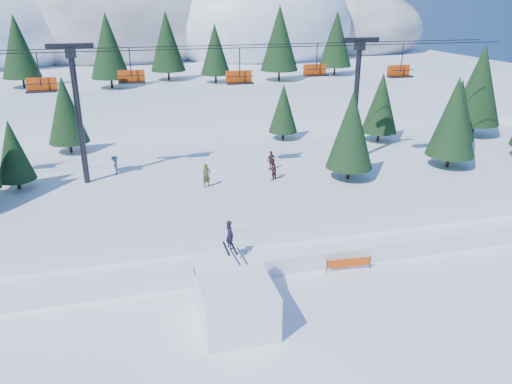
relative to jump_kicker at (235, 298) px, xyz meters
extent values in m
plane|color=white|center=(1.08, -1.34, -1.33)|extent=(160.00, 160.00, 0.00)
cube|color=white|center=(1.08, 16.66, -0.08)|extent=(70.00, 22.00, 2.50)
cube|color=white|center=(1.08, 6.66, -0.78)|extent=(70.00, 6.00, 1.10)
cube|color=white|center=(1.08, 66.66, 1.67)|extent=(110.00, 60.00, 6.00)
ellipsoid|color=#605B59|center=(-4.92, 76.66, 11.93)|extent=(44.00, 39.60, 26.40)
ellipsoid|color=white|center=(19.08, 68.66, 10.10)|extent=(34.00, 30.60, 19.72)
ellipsoid|color=#605B59|center=(39.08, 74.66, 8.80)|extent=(30.00, 27.00, 15.00)
cylinder|color=black|center=(-5.90, 39.02, 5.26)|extent=(0.26, 0.26, 1.17)
cone|color=#1B3A1A|center=(-5.90, 39.02, 9.44)|extent=(4.35, 4.35, 7.19)
cylinder|color=black|center=(6.47, 40.06, 5.16)|extent=(0.26, 0.26, 0.98)
cone|color=#1B3A1A|center=(6.47, 40.06, 8.66)|extent=(3.63, 3.63, 6.01)
cylinder|color=black|center=(14.49, 39.75, 5.31)|extent=(0.26, 0.26, 1.27)
cone|color=#1B3A1A|center=(14.49, 39.75, 9.83)|extent=(4.71, 4.71, 7.79)
cylinder|color=black|center=(-15.80, 42.00, 5.25)|extent=(0.26, 0.26, 1.14)
cone|color=#1B3A1A|center=(-15.80, 42.00, 9.33)|extent=(4.25, 4.25, 7.02)
cylinder|color=black|center=(23.17, 42.43, 5.26)|extent=(0.26, 0.26, 1.17)
cone|color=#1B3A1A|center=(23.17, 42.43, 9.42)|extent=(4.33, 4.33, 7.16)
cylinder|color=black|center=(1.05, 43.53, 5.26)|extent=(0.26, 0.26, 1.17)
cone|color=#1B3A1A|center=(1.05, 43.53, 9.44)|extent=(4.35, 4.35, 7.19)
cube|color=white|center=(0.00, -0.13, -0.10)|extent=(3.62, 4.47, 2.45)
cube|color=white|center=(0.00, 1.79, 1.17)|extent=(3.62, 1.57, 0.87)
imported|color=black|center=(0.10, 1.47, 2.93)|extent=(0.56, 0.67, 1.56)
cube|color=black|center=(-0.10, 1.47, 2.14)|extent=(0.11, 1.65, 0.03)
cube|color=black|center=(0.30, 1.47, 2.14)|extent=(0.11, 1.65, 0.03)
cylinder|color=black|center=(-7.92, 16.66, 6.17)|extent=(0.44, 0.44, 10.00)
cube|color=black|center=(-7.92, 16.66, 11.27)|extent=(3.20, 0.35, 0.35)
cube|color=black|center=(-7.92, 16.66, 10.82)|extent=(0.70, 0.70, 0.70)
cylinder|color=black|center=(14.08, 16.66, 6.17)|extent=(0.44, 0.44, 10.00)
cube|color=black|center=(14.08, 16.66, 11.27)|extent=(3.20, 0.35, 0.35)
cube|color=black|center=(14.08, 16.66, 10.82)|extent=(0.70, 0.70, 0.70)
cylinder|color=black|center=(3.08, 15.46, 10.97)|extent=(46.00, 0.06, 0.06)
cylinder|color=black|center=(3.08, 17.86, 10.97)|extent=(46.00, 0.06, 0.06)
cylinder|color=black|center=(-9.99, 15.46, 9.87)|extent=(0.08, 0.08, 2.20)
cube|color=black|center=(-9.99, 15.46, 8.42)|extent=(2.00, 0.75, 0.12)
cube|color=#D5430A|center=(-9.99, 15.84, 8.87)|extent=(2.00, 0.10, 0.85)
cylinder|color=black|center=(-9.99, 15.11, 8.97)|extent=(2.00, 0.06, 0.06)
cylinder|color=black|center=(-3.92, 17.86, 9.87)|extent=(0.08, 0.08, 2.20)
cube|color=black|center=(-3.92, 17.86, 8.42)|extent=(2.00, 0.75, 0.12)
cube|color=#D5430A|center=(-3.92, 18.24, 8.87)|extent=(2.00, 0.10, 0.85)
cylinder|color=black|center=(-3.92, 17.51, 8.97)|extent=(2.00, 0.06, 0.06)
cylinder|color=black|center=(3.91, 15.46, 9.87)|extent=(0.08, 0.08, 2.20)
cube|color=black|center=(3.91, 15.46, 8.42)|extent=(2.00, 0.75, 0.12)
cube|color=#D5430A|center=(3.91, 15.84, 8.87)|extent=(2.00, 0.10, 0.85)
cylinder|color=black|center=(3.91, 15.11, 8.97)|extent=(2.00, 0.06, 0.06)
cylinder|color=black|center=(10.92, 17.86, 9.87)|extent=(0.08, 0.08, 2.20)
cube|color=black|center=(10.92, 17.86, 8.42)|extent=(2.00, 0.75, 0.12)
cube|color=#D5430A|center=(10.92, 18.24, 8.87)|extent=(2.00, 0.10, 0.85)
cylinder|color=black|center=(10.92, 17.51, 8.97)|extent=(2.00, 0.06, 0.06)
cylinder|color=black|center=(17.28, 15.46, 9.87)|extent=(0.08, 0.08, 2.20)
cube|color=black|center=(17.28, 15.46, 8.42)|extent=(2.00, 0.75, 0.12)
cube|color=#D5430A|center=(17.28, 15.84, 8.87)|extent=(2.00, 0.10, 0.85)
cylinder|color=black|center=(17.28, 15.11, 8.97)|extent=(2.00, 0.06, 0.06)
cylinder|color=black|center=(21.09, 13.00, 1.70)|extent=(0.26, 0.26, 1.05)
cone|color=#1B3A1A|center=(21.09, 13.00, 5.44)|extent=(3.89, 3.89, 6.44)
cylinder|color=black|center=(24.87, 17.61, 1.63)|extent=(0.26, 0.26, 0.91)
cone|color=#1B3A1A|center=(24.87, 17.61, 4.87)|extent=(3.37, 3.37, 5.58)
cylinder|color=black|center=(29.69, 21.35, 1.82)|extent=(0.26, 0.26, 1.29)
cone|color=#1B3A1A|center=(29.69, 21.35, 6.41)|extent=(4.78, 4.78, 7.91)
cylinder|color=black|center=(19.30, 21.86, 1.64)|extent=(0.26, 0.26, 0.94)
cone|color=#1B3A1A|center=(19.30, 21.86, 4.98)|extent=(3.48, 3.48, 5.75)
cylinder|color=black|center=(-9.79, 25.46, 1.66)|extent=(0.26, 0.26, 0.97)
cone|color=#1B3A1A|center=(-9.79, 25.46, 5.11)|extent=(3.59, 3.59, 5.94)
cylinder|color=black|center=(10.41, 24.91, 1.56)|extent=(0.26, 0.26, 0.77)
cone|color=#1B3A1A|center=(10.41, 24.91, 4.31)|extent=(2.86, 2.86, 4.73)
cylinder|color=black|center=(-12.74, 16.51, 1.54)|extent=(0.26, 0.26, 0.73)
cone|color=#1B3A1A|center=(-12.74, 16.51, 4.14)|extent=(2.71, 2.71, 4.47)
cylinder|color=black|center=(11.79, 12.36, 1.66)|extent=(0.26, 0.26, 0.97)
cone|color=#1B3A1A|center=(11.79, 12.36, 5.12)|extent=(3.60, 3.60, 5.95)
imported|color=#411E31|center=(6.62, 16.10, 1.97)|extent=(1.01, 0.73, 1.59)
imported|color=#2D3D55|center=(-5.79, 18.04, 1.93)|extent=(0.68, 1.04, 1.52)
imported|color=#1D341E|center=(13.99, 19.57, 1.91)|extent=(0.84, 0.85, 1.48)
imported|color=#4C441D|center=(0.80, 13.32, 2.08)|extent=(0.78, 0.65, 1.81)
imported|color=#431E20|center=(5.99, 13.69, 2.02)|extent=(1.03, 0.95, 1.69)
cylinder|color=black|center=(6.45, 3.30, -0.88)|extent=(0.06, 0.06, 0.90)
cylinder|color=black|center=(9.24, 3.11, -0.88)|extent=(0.06, 0.06, 0.90)
cube|color=#D5430A|center=(7.84, 3.20, -0.78)|extent=(2.80, 0.23, 0.55)
cylinder|color=black|center=(8.45, 5.79, -0.88)|extent=(0.06, 0.06, 0.90)
cylinder|color=black|center=(11.02, 4.68, -0.88)|extent=(0.06, 0.06, 0.90)
cube|color=#D5430A|center=(9.73, 5.24, -0.78)|extent=(2.59, 1.14, 0.55)
camera|label=1|loc=(-4.46, -21.40, 14.34)|focal=35.00mm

